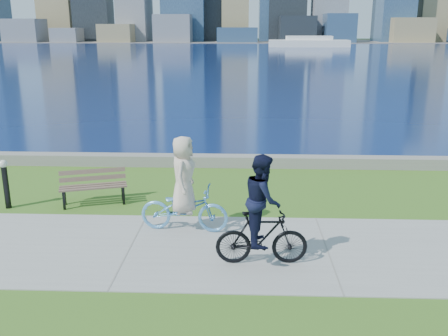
% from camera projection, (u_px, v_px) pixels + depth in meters
% --- Properties ---
extents(ground, '(320.00, 320.00, 0.00)m').
position_uv_depth(ground, '(130.00, 248.00, 10.18)').
color(ground, '#345E18').
rests_on(ground, ground).
extents(concrete_path, '(80.00, 3.50, 0.02)m').
position_uv_depth(concrete_path, '(130.00, 248.00, 10.17)').
color(concrete_path, gray).
rests_on(concrete_path, ground).
extents(seawall, '(90.00, 0.50, 0.35)m').
position_uv_depth(seawall, '(173.00, 160.00, 16.08)').
color(seawall, slate).
rests_on(seawall, ground).
extents(bay_water, '(320.00, 131.00, 0.01)m').
position_uv_depth(bay_water, '(230.00, 53.00, 79.30)').
color(bay_water, '#0B1C4A').
rests_on(bay_water, ground).
extents(far_shore, '(320.00, 30.00, 0.12)m').
position_uv_depth(far_shore, '(237.00, 41.00, 134.97)').
color(far_shore, slate).
rests_on(far_shore, ground).
extents(ferry_far, '(16.05, 4.59, 2.18)m').
position_uv_depth(ferry_far, '(309.00, 42.00, 101.21)').
color(ferry_far, white).
rests_on(ferry_far, ground).
extents(park_bench, '(1.74, 1.03, 0.85)m').
position_uv_depth(park_bench, '(93.00, 184.00, 12.59)').
color(park_bench, black).
rests_on(park_bench, ground).
extents(bollard_lamp, '(0.20, 0.20, 1.24)m').
position_uv_depth(bollard_lamp, '(5.00, 181.00, 12.22)').
color(bollard_lamp, black).
rests_on(bollard_lamp, ground).
extents(cyclist_woman, '(0.87, 2.00, 2.12)m').
position_uv_depth(cyclist_woman, '(184.00, 196.00, 10.81)').
color(cyclist_woman, '#5FA9E8').
rests_on(cyclist_woman, ground).
extents(cyclist_man, '(0.67, 1.75, 2.14)m').
position_uv_depth(cyclist_man, '(262.00, 219.00, 9.25)').
color(cyclist_man, black).
rests_on(cyclist_man, ground).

